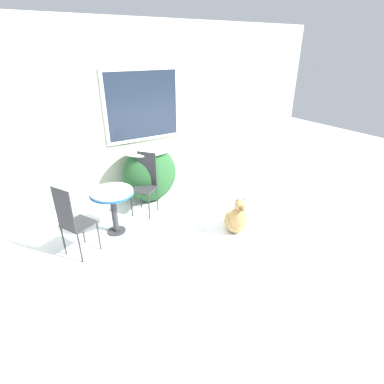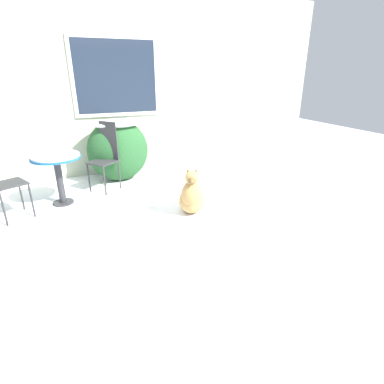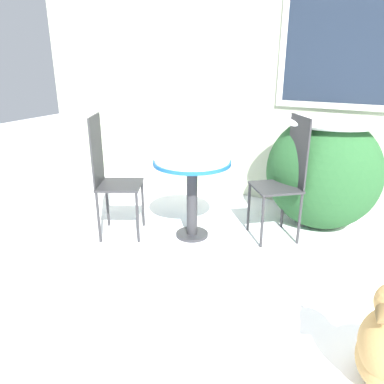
# 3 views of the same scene
# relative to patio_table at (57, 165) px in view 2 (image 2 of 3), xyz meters

# --- Properties ---
(ground_plane) EXTENTS (16.00, 16.00, 0.00)m
(ground_plane) POSITION_rel_patio_table_xyz_m (1.20, -0.96, -0.59)
(ground_plane) COLOR white
(house_wall) EXTENTS (8.00, 0.10, 3.13)m
(house_wall) POSITION_rel_patio_table_xyz_m (1.19, 1.23, 0.98)
(house_wall) COLOR #B2BC9E
(house_wall) RESTS_ON ground_plane
(shrub_left) EXTENTS (1.03, 0.76, 1.05)m
(shrub_left) POSITION_rel_patio_table_xyz_m (0.96, 0.74, -0.03)
(shrub_left) COLOR #235128
(shrub_left) RESTS_ON ground_plane
(patio_table) EXTENTS (0.66, 0.66, 0.73)m
(patio_table) POSITION_rel_patio_table_xyz_m (0.00, 0.00, 0.00)
(patio_table) COLOR #2D2D30
(patio_table) RESTS_ON ground_plane
(patio_chair_near_table) EXTENTS (0.52, 0.52, 1.08)m
(patio_chair_near_table) POSITION_rel_patio_table_xyz_m (0.71, 0.37, -0.01)
(patio_chair_near_table) COLOR #2D2D30
(patio_chair_near_table) RESTS_ON ground_plane
(dog) EXTENTS (0.50, 0.63, 0.66)m
(dog) POSITION_rel_patio_table_xyz_m (1.62, -1.01, -0.35)
(dog) COLOR tan
(dog) RESTS_ON ground_plane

